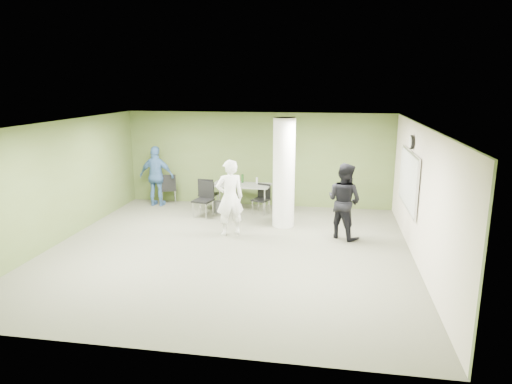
% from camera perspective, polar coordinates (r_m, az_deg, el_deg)
% --- Properties ---
extents(floor, '(8.00, 8.00, 0.00)m').
position_cam_1_polar(floor, '(10.26, -3.43, -7.27)').
color(floor, '#504F3F').
rests_on(floor, ground).
extents(ceiling, '(8.00, 8.00, 0.00)m').
position_cam_1_polar(ceiling, '(9.63, -3.66, 8.50)').
color(ceiling, white).
rests_on(ceiling, wall_back).
extents(wall_back, '(8.00, 2.80, 0.02)m').
position_cam_1_polar(wall_back, '(13.71, 0.23, 4.10)').
color(wall_back, '#505E2C').
rests_on(wall_back, floor).
extents(wall_left, '(0.02, 8.00, 2.80)m').
position_cam_1_polar(wall_left, '(11.43, -23.49, 1.09)').
color(wall_left, '#505E2C').
rests_on(wall_left, floor).
extents(wall_right_cream, '(0.02, 8.00, 2.80)m').
position_cam_1_polar(wall_right_cream, '(9.78, 19.95, -0.54)').
color(wall_right_cream, beige).
rests_on(wall_right_cream, floor).
extents(column, '(0.56, 0.56, 2.80)m').
position_cam_1_polar(column, '(11.62, 3.50, 2.38)').
color(column, silver).
rests_on(column, floor).
extents(whiteboard, '(0.05, 2.30, 1.30)m').
position_cam_1_polar(whiteboard, '(10.90, 18.51, 1.49)').
color(whiteboard, silver).
rests_on(whiteboard, wall_right_cream).
extents(wall_clock, '(0.06, 0.32, 0.32)m').
position_cam_1_polar(wall_clock, '(10.76, 18.85, 5.92)').
color(wall_clock, black).
rests_on(wall_clock, wall_right_cream).
extents(folding_table, '(1.72, 0.85, 1.05)m').
position_cam_1_polar(folding_table, '(13.14, -1.82, 0.78)').
color(folding_table, gray).
rests_on(folding_table, floor).
extents(wastebasket, '(0.28, 0.28, 0.32)m').
position_cam_1_polar(wastebasket, '(13.18, -4.83, -1.84)').
color(wastebasket, '#4C4C4C').
rests_on(wastebasket, floor).
extents(chair_back_left, '(0.61, 0.61, 0.95)m').
position_cam_1_polar(chair_back_left, '(14.14, -10.90, 0.65)').
color(chair_back_left, black).
rests_on(chair_back_left, floor).
extents(chair_back_right, '(0.53, 0.53, 0.97)m').
position_cam_1_polar(chair_back_right, '(13.25, -6.09, 0.02)').
color(chair_back_right, black).
rests_on(chair_back_right, floor).
extents(chair_table_left, '(0.58, 0.58, 0.98)m').
position_cam_1_polar(chair_table_left, '(12.70, -6.47, -0.56)').
color(chair_table_left, black).
rests_on(chair_table_left, floor).
extents(chair_table_right, '(0.54, 0.54, 0.85)m').
position_cam_1_polar(chair_table_right, '(12.95, 0.77, -0.57)').
color(chair_table_right, black).
rests_on(chair_table_right, floor).
extents(woman_white, '(0.81, 0.71, 1.87)m').
position_cam_1_polar(woman_white, '(11.02, -3.30, -0.72)').
color(woman_white, white).
rests_on(woman_white, floor).
extents(man_black, '(1.12, 1.07, 1.82)m').
position_cam_1_polar(man_black, '(11.00, 10.95, -1.10)').
color(man_black, black).
rests_on(man_black, floor).
extents(man_blue, '(1.07, 0.47, 1.81)m').
position_cam_1_polar(man_blue, '(14.01, -12.31, 1.94)').
color(man_blue, '#3E669B').
rests_on(man_blue, floor).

